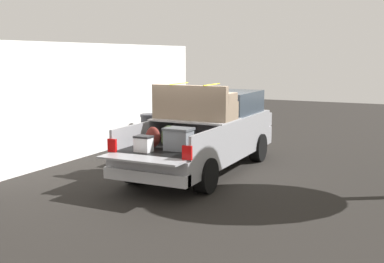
# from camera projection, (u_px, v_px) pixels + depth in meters

# --- Properties ---
(ground_plane) EXTENTS (40.00, 40.00, 0.00)m
(ground_plane) POSITION_uv_depth(u_px,v_px,m) (202.00, 171.00, 12.32)
(ground_plane) COLOR black
(pickup_truck) EXTENTS (6.05, 2.06, 2.23)m
(pickup_truck) POSITION_uv_depth(u_px,v_px,m) (209.00, 131.00, 12.50)
(pickup_truck) COLOR gray
(pickup_truck) RESTS_ON ground_plane
(building_facade) EXTENTS (10.37, 0.36, 3.24)m
(building_facade) POSITION_uv_depth(u_px,v_px,m) (105.00, 97.00, 15.02)
(building_facade) COLOR white
(building_facade) RESTS_ON ground_plane
(trash_can) EXTENTS (0.60, 0.60, 0.98)m
(trash_can) POSITION_uv_depth(u_px,v_px,m) (150.00, 129.00, 16.06)
(trash_can) COLOR #2D2D33
(trash_can) RESTS_ON ground_plane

